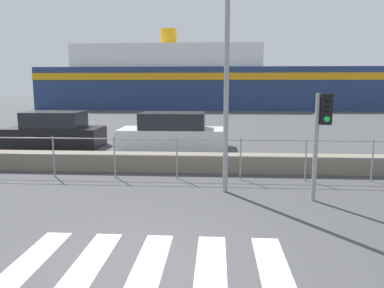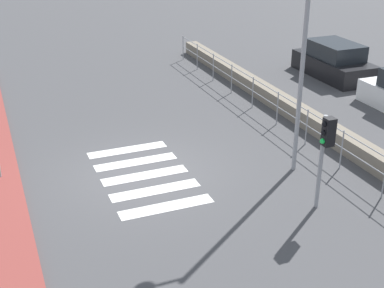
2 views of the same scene
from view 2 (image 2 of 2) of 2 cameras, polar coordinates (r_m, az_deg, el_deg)
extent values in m
plane|color=#424244|center=(14.90, -5.21, -3.13)|extent=(160.00, 160.00, 0.00)
cube|color=silver|center=(16.34, -6.91, -0.61)|extent=(0.45, 2.40, 0.01)
cube|color=silver|center=(15.55, -6.03, -1.91)|extent=(0.45, 2.40, 0.01)
cube|color=silver|center=(14.78, -5.05, -3.35)|extent=(0.45, 2.40, 0.01)
cube|color=silver|center=(14.02, -3.96, -4.94)|extent=(0.45, 2.40, 0.01)
cube|color=silver|center=(13.28, -2.73, -6.71)|extent=(0.45, 2.40, 0.01)
cube|color=slate|center=(17.33, 14.46, 1.22)|extent=(23.54, 0.55, 0.54)
cylinder|color=gray|center=(16.54, 12.28, 3.45)|extent=(21.19, 0.03, 0.03)
cylinder|color=gray|center=(16.71, 12.14, 1.96)|extent=(21.19, 0.03, 0.03)
cylinder|color=gray|center=(25.73, -0.96, 10.23)|extent=(0.04, 0.04, 1.16)
cylinder|color=gray|center=(24.14, 0.56, 9.28)|extent=(0.04, 0.04, 1.16)
cylinder|color=gray|center=(22.57, 2.28, 8.20)|extent=(0.04, 0.04, 1.16)
cylinder|color=gray|center=(21.04, 4.24, 6.94)|extent=(0.04, 0.04, 1.16)
cylinder|color=gray|center=(19.55, 6.49, 5.48)|extent=(0.04, 0.04, 1.16)
cylinder|color=gray|center=(18.11, 9.09, 3.78)|extent=(0.04, 0.04, 1.16)
cylinder|color=gray|center=(16.73, 12.12, 1.77)|extent=(0.04, 0.04, 1.16)
cylinder|color=gray|center=(15.43, 15.67, -0.58)|extent=(0.04, 0.04, 1.16)
cylinder|color=gray|center=(13.06, 13.56, -1.97)|extent=(0.10, 0.10, 2.42)
cube|color=black|center=(12.58, 14.38, 1.27)|extent=(0.24, 0.24, 0.68)
sphere|color=black|center=(12.42, 13.95, 2.07)|extent=(0.13, 0.13, 0.13)
sphere|color=black|center=(12.50, 13.86, 1.18)|extent=(0.13, 0.13, 0.13)
sphere|color=#19D84C|center=(12.58, 13.76, 0.30)|extent=(0.13, 0.13, 0.13)
cylinder|color=gray|center=(14.27, 11.68, 8.03)|extent=(0.12, 0.12, 5.92)
cube|color=black|center=(23.99, 14.85, 7.94)|extent=(3.91, 1.78, 0.81)
cube|color=#1E2328|center=(23.80, 15.04, 9.65)|extent=(2.35, 1.57, 0.66)
camera|label=1|loc=(12.44, -26.37, 1.81)|focal=35.00mm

